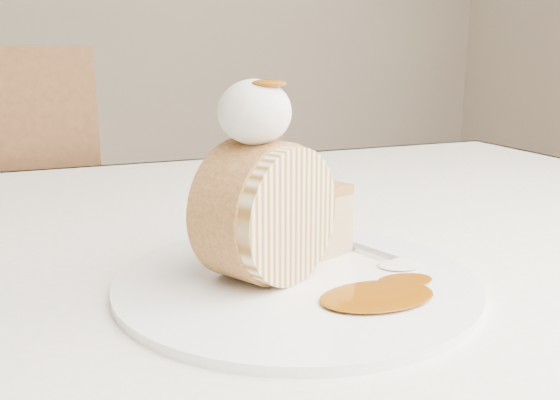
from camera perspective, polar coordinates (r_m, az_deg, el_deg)
name	(u,v)px	position (r m, az deg, el deg)	size (l,w,h in m)	color
table	(200,325)	(0.65, -7.35, -11.29)	(1.40, 0.90, 0.75)	white
plate	(296,281)	(0.50, 1.51, -7.46)	(0.29, 0.29, 0.01)	white
roulade_slice	(266,212)	(0.48, -1.29, -1.10)	(0.11, 0.11, 0.06)	beige
cake_chunk	(304,223)	(0.55, 2.23, -2.15)	(0.06, 0.06, 0.05)	#B68744
whipped_cream	(255,112)	(0.46, -2.32, 8.03)	(0.06, 0.06, 0.05)	white
caramel_drizzle	(269,75)	(0.46, -1.05, 11.38)	(0.03, 0.02, 0.01)	#733804
caramel_pool	(377,296)	(0.46, 8.85, -8.65)	(0.09, 0.06, 0.00)	#733804
fork	(344,243)	(0.58, 5.90, -3.97)	(0.02, 0.17, 0.00)	silver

